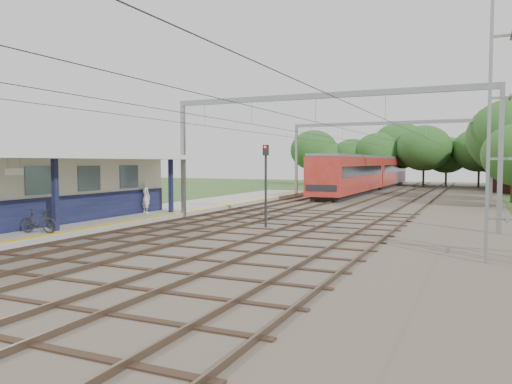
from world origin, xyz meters
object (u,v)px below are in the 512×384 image
Objects in this scene: person at (146,197)px; bicycle at (38,221)px; train at (369,172)px; signal_post at (266,177)px.

person is 8.83m from bicycle.
person is at bearing -100.86° from train.
person is at bearing -5.33° from bicycle.
person is at bearing 161.03° from signal_post.
train reaches higher than bicycle.
bicycle is 0.41× the size of signal_post.
bicycle is 10.68m from signal_post.
signal_post is (1.85, -34.77, 0.42)m from train.
person reaches higher than bicycle.
person is 34.15m from train.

